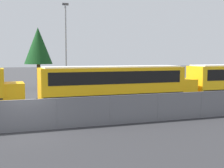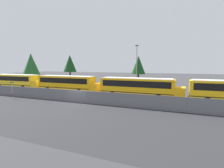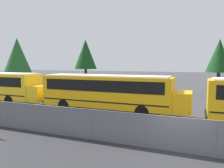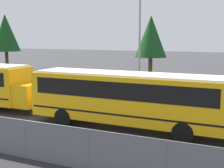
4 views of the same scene
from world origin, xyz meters
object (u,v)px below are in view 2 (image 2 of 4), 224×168
(tree_1, at_px, (31,64))
(school_bus_2, at_px, (138,86))
(street_sign, at_px, (12,89))
(light_pole, at_px, (137,66))
(tree_2, at_px, (138,65))
(tree_0, at_px, (70,64))
(school_bus_1, at_px, (68,83))
(school_bus_0, at_px, (17,80))

(tree_1, bearing_deg, school_bus_2, -21.72)
(street_sign, bearing_deg, light_pole, 42.95)
(tree_1, distance_m, tree_2, 34.26)
(tree_0, distance_m, tree_1, 13.91)
(school_bus_2, height_order, tree_0, tree_0)
(school_bus_1, bearing_deg, tree_0, 124.59)
(light_pole, bearing_deg, street_sign, -137.05)
(light_pole, distance_m, tree_0, 23.73)
(school_bus_0, relative_size, street_sign, 4.83)
(school_bus_2, bearing_deg, tree_2, 104.10)
(tree_0, bearing_deg, street_sign, -75.52)
(school_bus_0, height_order, tree_0, tree_0)
(tree_0, bearing_deg, light_pole, -21.09)
(school_bus_0, xyz_separation_m, school_bus_1, (13.31, 0.01, 0.00))
(school_bus_2, relative_size, tree_1, 1.42)
(street_sign, xyz_separation_m, tree_0, (-6.06, 23.48, 4.30))
(street_sign, height_order, tree_0, tree_0)
(school_bus_1, distance_m, light_pole, 13.71)
(tree_1, relative_size, tree_2, 1.20)
(school_bus_0, bearing_deg, street_sign, -42.16)
(school_bus_1, bearing_deg, tree_2, 58.82)
(tree_2, bearing_deg, light_pole, -78.29)
(school_bus_0, relative_size, tree_1, 1.42)
(school_bus_1, bearing_deg, street_sign, -122.24)
(light_pole, bearing_deg, school_bus_0, -163.46)
(street_sign, height_order, tree_2, tree_2)
(school_bus_0, height_order, street_sign, school_bus_0)
(light_pole, bearing_deg, tree_1, 168.48)
(school_bus_0, relative_size, school_bus_2, 1.00)
(street_sign, relative_size, tree_1, 0.29)
(school_bus_1, relative_size, tree_1, 1.42)
(school_bus_0, distance_m, tree_2, 27.85)
(school_bus_1, height_order, school_bus_2, same)
(school_bus_2, height_order, tree_2, tree_2)
(school_bus_2, bearing_deg, school_bus_0, 178.61)
(street_sign, bearing_deg, tree_2, 58.46)
(tree_1, bearing_deg, tree_0, 4.94)
(tree_2, bearing_deg, school_bus_2, -75.90)
(school_bus_0, bearing_deg, light_pole, 16.54)
(school_bus_0, height_order, tree_2, tree_2)
(school_bus_1, bearing_deg, tree_1, 149.45)
(school_bus_1, height_order, tree_2, tree_2)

